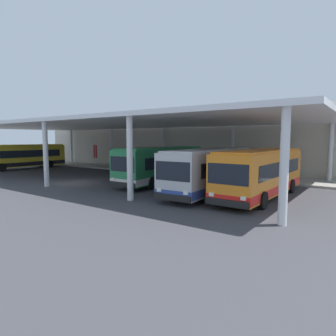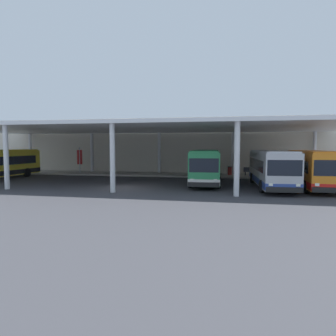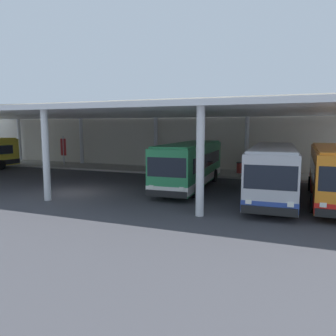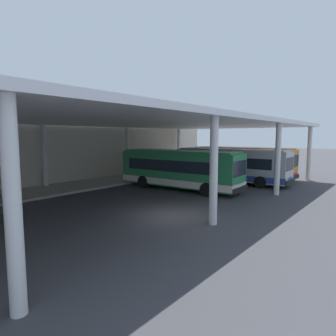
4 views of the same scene
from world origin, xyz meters
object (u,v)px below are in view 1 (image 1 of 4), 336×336
object	(u,v)px
bench_waiting	(245,172)
trash_bin	(222,170)
bus_second_bay	(162,164)
banner_sign	(95,153)
bus_nearest_bay	(24,156)
bus_far_bay	(261,173)
bus_middle_bay	(211,170)

from	to	relation	value
bench_waiting	trash_bin	bearing A→B (deg)	178.69
bus_second_bay	banner_sign	xyz separation A→B (m)	(-16.30, 6.45, 0.32)
bus_second_bay	banner_sign	distance (m)	17.54
bus_nearest_bay	bus_second_bay	distance (m)	22.15
bus_second_bay	trash_bin	bearing A→B (deg)	72.67
bus_second_bay	bus_far_bay	distance (m)	9.20
bus_second_bay	banner_sign	world-z (taller)	banner_sign
bench_waiting	trash_bin	distance (m)	2.47
bus_second_bay	bench_waiting	size ratio (longest dim) A/B	5.90
bus_second_bay	banner_sign	bearing A→B (deg)	158.40
bus_nearest_bay	bus_far_bay	bearing A→B (deg)	-1.36
bench_waiting	banner_sign	distance (m)	21.14
bus_far_bay	bench_waiting	distance (m)	9.67
bus_second_bay	bench_waiting	xyz separation A→B (m)	(4.78, 7.33, -0.99)
bus_middle_bay	trash_bin	world-z (taller)	bus_middle_bay
bench_waiting	bus_far_bay	bearing A→B (deg)	-63.21
trash_bin	banner_sign	world-z (taller)	banner_sign
bus_middle_bay	trash_bin	size ratio (longest dim) A/B	10.83
bus_middle_bay	bus_nearest_bay	bearing A→B (deg)	177.44
bus_far_bay	banner_sign	xyz separation A→B (m)	(-25.42, 7.71, 0.32)
trash_bin	banner_sign	bearing A→B (deg)	-177.13
trash_bin	banner_sign	size ratio (longest dim) A/B	0.31
bus_middle_bay	bus_far_bay	xyz separation A→B (m)	(3.42, 0.50, 0.00)
bench_waiting	bus_middle_bay	bearing A→B (deg)	-84.25
bus_far_bay	bench_waiting	size ratio (longest dim) A/B	5.88
bus_middle_bay	bench_waiting	distance (m)	9.19
bus_far_bay	banner_sign	distance (m)	26.56
bus_nearest_bay	bus_middle_bay	distance (m)	27.87
bus_middle_bay	banner_sign	size ratio (longest dim) A/B	3.32
bus_middle_bay	bus_second_bay	bearing A→B (deg)	162.81
bus_nearest_bay	bench_waiting	bearing A→B (deg)	16.25
bus_middle_bay	bench_waiting	bearing A→B (deg)	95.75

